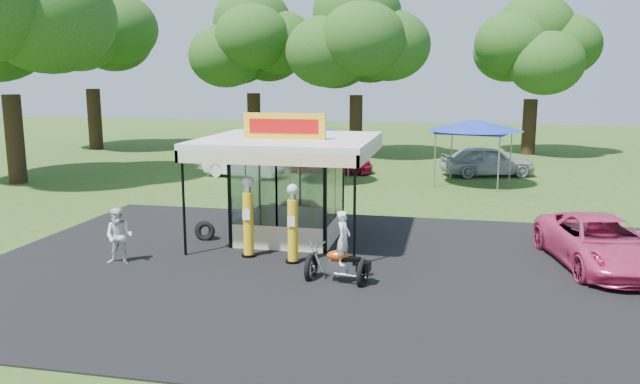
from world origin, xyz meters
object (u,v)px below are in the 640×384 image
Objects in this scene: gas_pump_left at (248,219)px; bg_car_b at (330,160)px; tent_east at (475,126)px; gas_station_kiosk at (289,186)px; tent_west at (320,132)px; pink_sedan at (601,243)px; motorcycle at (341,254)px; kiosk_car at (305,211)px; spectator_west at (119,236)px; bg_car_c at (487,161)px; bg_car_a at (244,164)px; gas_pump_right at (293,226)px.

bg_car_b is (-0.87, 16.84, -0.46)m from gas_pump_left.
gas_station_kiosk is at bearing -117.02° from tent_east.
gas_station_kiosk is at bearing -82.92° from tent_west.
tent_west is at bearing 119.87° from pink_sedan.
motorcycle is at bearing -29.65° from gas_pump_left.
kiosk_car is at bearing 81.66° from gas_pump_left.
bg_car_b is (-3.96, 18.59, -0.08)m from motorcycle.
tent_west reaches higher than gas_pump_left.
kiosk_car is 9.57m from tent_west.
spectator_west is at bearing 145.46° from kiosk_car.
motorcycle reaches higher than kiosk_car.
tent_west is at bearing 93.20° from gas_pump_left.
spectator_west is (-4.05, -5.88, 0.34)m from kiosk_car.
bg_car_c is at bearing -85.15° from bg_car_b.
tent_west is (-8.44, -3.80, 1.72)m from bg_car_c.
bg_car_c is at bearing -63.37° from bg_car_a.
tent_east is (6.19, 9.94, 2.46)m from kiosk_car.
gas_pump_right is 4.91m from kiosk_car.
gas_station_kiosk reaches higher than spectator_west.
gas_pump_right is at bearing -171.95° from bg_car_b.
gas_station_kiosk is at bearing -180.00° from kiosk_car.
gas_pump_left is 1.21× the size of motorcycle.
pink_sedan is (9.97, 1.12, -0.45)m from gas_pump_left.
tent_west is at bearing 72.19° from spectator_west.
gas_pump_left reaches higher than bg_car_c.
gas_pump_left reaches higher than pink_sedan.
gas_pump_left is at bearing 175.82° from pink_sedan.
gas_pump_left is 3.58m from motorcycle.
motorcycle is 1.22× the size of spectator_west.
kiosk_car is at bearing -172.57° from bg_car_b.
gas_pump_left is 0.86× the size of kiosk_car.
kiosk_car is 0.58× the size of bg_car_b.
gas_pump_left is 16.86m from bg_car_b.
tent_east reaches higher than tent_west.
gas_station_kiosk is at bearing -173.63° from bg_car_b.
tent_east is at bearing 84.53° from motorcycle.
gas_pump_right reaches higher than bg_car_b.
gas_station_kiosk is 13.39m from bg_car_a.
gas_pump_right is 0.45× the size of pink_sedan.
bg_car_b is 3.65m from tent_west.
gas_pump_left is 0.60× the size of tent_west.
kiosk_car is at bearing 135.04° from bg_car_c.
gas_station_kiosk is at bearing 73.86° from gas_pump_left.
kiosk_car is at bearing 149.63° from pink_sedan.
motorcycle is (3.09, -1.76, -0.38)m from gas_pump_left.
gas_pump_left is (-0.65, -2.26, -0.62)m from gas_station_kiosk.
tent_east is (-3.12, 13.29, 2.22)m from pink_sedan.
bg_car_b is at bearing 97.67° from gas_pump_right.
motorcycle reaches higher than bg_car_a.
gas_station_kiosk is 2.23× the size of gas_pump_left.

